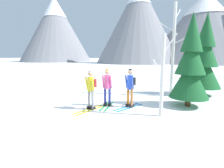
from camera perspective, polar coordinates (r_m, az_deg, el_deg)
The scene contains 9 objects.
ground_plane at distance 8.25m, azimuth -2.23°, elevation -7.72°, with size 400.00×400.00×0.00m, color white.
skier_in_yellow at distance 7.83m, azimuth -6.88°, elevation -1.14°, with size 0.94×1.77×1.77m.
skier_in_pink at distance 8.33m, azimuth -1.56°, elevation -0.50°, with size 0.61×1.66×1.80m.
skier_in_blue at distance 8.18m, azimuth 5.94°, elevation -0.48°, with size 1.14×1.68×1.81m.
pine_tree_near at distance 8.99m, azimuth 24.07°, elevation 5.80°, with size 1.80×1.80×4.35m.
pine_tree_mid at distance 12.02m, azimuth 27.80°, elevation 7.39°, with size 2.04×2.04×4.92m.
birch_tree_tall at distance 7.07m, azimuth 16.04°, elevation 2.88°, with size 0.86×0.69×3.26m.
birch_tree_slender at distance 10.92m, azimuth 19.26°, elevation 10.53°, with size 1.72×0.63×5.37m.
mountain_ridge_distant at distance 67.84m, azimuth 15.36°, elevation 17.85°, with size 104.12×43.13×27.73m.
Camera 1 is at (2.48, -7.50, 2.37)m, focal length 28.17 mm.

